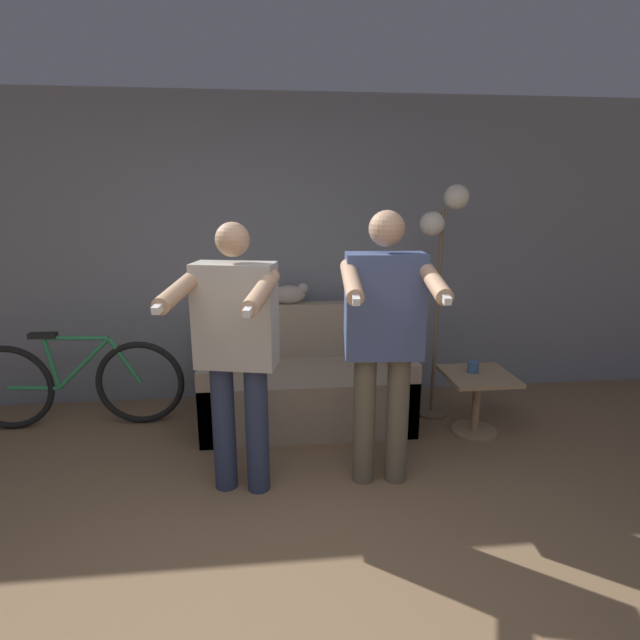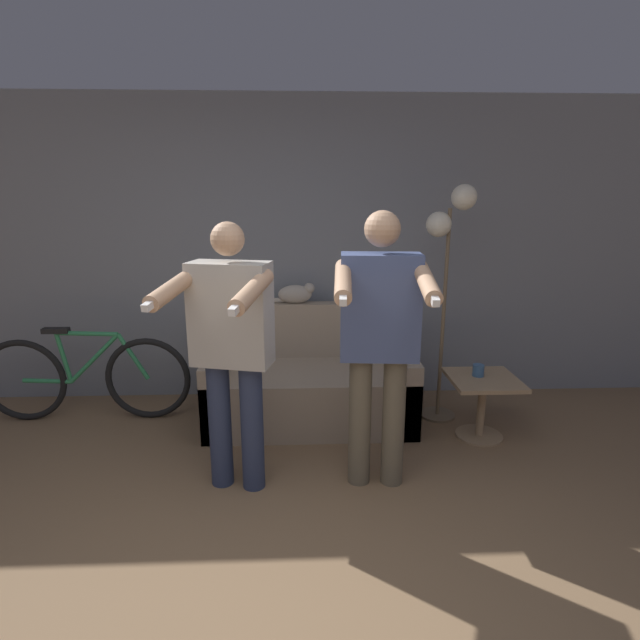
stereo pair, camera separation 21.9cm
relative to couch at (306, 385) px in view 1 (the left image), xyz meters
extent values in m
cube|color=gray|center=(-0.33, 0.56, 1.01)|extent=(10.00, 0.05, 2.60)
cube|color=tan|center=(0.00, -0.04, -0.07)|extent=(1.62, 0.83, 0.45)
cube|color=tan|center=(0.00, 0.30, 0.38)|extent=(1.62, 0.14, 0.46)
cube|color=tan|center=(-0.73, -0.04, 0.00)|extent=(0.16, 0.83, 0.59)
cube|color=tan|center=(0.73, -0.04, 0.00)|extent=(0.16, 0.83, 0.59)
cylinder|color=#2D3856|center=(-0.58, -0.93, 0.12)|extent=(0.14, 0.14, 0.81)
cylinder|color=#2D3856|center=(-0.38, -0.98, 0.12)|extent=(0.14, 0.14, 0.81)
cube|color=#B7B2A8|center=(-0.48, -0.95, 0.83)|extent=(0.50, 0.32, 0.61)
sphere|color=tan|center=(-0.48, -0.95, 1.26)|extent=(0.19, 0.19, 0.19)
cylinder|color=tan|center=(-0.75, -1.14, 1.02)|extent=(0.21, 0.51, 0.16)
cube|color=white|center=(-0.81, -1.38, 0.98)|extent=(0.06, 0.13, 0.05)
cylinder|color=tan|center=(-0.32, -1.25, 1.02)|extent=(0.21, 0.51, 0.16)
cube|color=white|center=(-0.38, -1.49, 0.98)|extent=(0.06, 0.13, 0.05)
cylinder|color=#6B604C|center=(0.29, -0.95, 0.13)|extent=(0.14, 0.14, 0.84)
cylinder|color=#6B604C|center=(0.50, -0.96, 0.13)|extent=(0.14, 0.14, 0.84)
cube|color=#475684|center=(0.40, -0.95, 0.86)|extent=(0.48, 0.26, 0.63)
sphere|color=tan|center=(0.40, -0.95, 1.32)|extent=(0.21, 0.21, 0.21)
cylinder|color=tan|center=(0.16, -1.18, 1.06)|extent=(0.13, 0.51, 0.17)
cube|color=white|center=(0.13, -1.43, 1.02)|extent=(0.05, 0.13, 0.06)
cylinder|color=tan|center=(0.60, -1.22, 1.06)|extent=(0.13, 0.51, 0.17)
cube|color=white|center=(0.57, -1.46, 1.02)|extent=(0.05, 0.13, 0.06)
ellipsoid|color=#B7AD9E|center=(-0.12, 0.30, 0.69)|extent=(0.28, 0.12, 0.16)
sphere|color=#B7AD9E|center=(0.00, 0.30, 0.74)|extent=(0.09, 0.09, 0.09)
ellipsoid|color=#B7AD9E|center=(-0.27, 0.32, 0.64)|extent=(0.15, 0.04, 0.04)
cone|color=#B7AD9E|center=(-0.01, 0.29, 0.77)|extent=(0.03, 0.03, 0.02)
cone|color=#B7AD9E|center=(-0.01, 0.32, 0.77)|extent=(0.03, 0.03, 0.02)
cylinder|color=#756047|center=(1.06, -0.01, -0.28)|extent=(0.29, 0.29, 0.02)
cylinder|color=#756047|center=(1.06, -0.01, 0.56)|extent=(0.03, 0.03, 1.69)
sphere|color=white|center=(1.16, -0.01, 1.48)|extent=(0.19, 0.19, 0.19)
sphere|color=white|center=(0.98, -0.01, 1.28)|extent=(0.19, 0.19, 0.19)
cylinder|color=#A38460|center=(1.28, -0.38, -0.28)|extent=(0.35, 0.35, 0.02)
cylinder|color=#A38460|center=(1.28, -0.38, -0.07)|extent=(0.06, 0.06, 0.44)
cube|color=#A38460|center=(1.28, -0.38, 0.17)|extent=(0.50, 0.50, 0.03)
cylinder|color=#3D6693|center=(1.25, -0.34, 0.23)|extent=(0.08, 0.08, 0.09)
torus|color=black|center=(-1.32, 0.05, 0.05)|extent=(0.68, 0.05, 0.68)
torus|color=black|center=(-2.31, 0.05, 0.05)|extent=(0.68, 0.05, 0.68)
cylinder|color=#338E56|center=(-1.73, 0.05, 0.23)|extent=(0.44, 0.04, 0.42)
cylinder|color=#338E56|center=(-1.97, 0.05, 0.24)|extent=(0.10, 0.04, 0.42)
cylinder|color=#338E56|center=(-1.76, 0.05, 0.44)|extent=(0.48, 0.04, 0.05)
cylinder|color=#338E56|center=(-2.12, 0.05, 0.04)|extent=(0.38, 0.04, 0.05)
cylinder|color=#338E56|center=(-1.42, 0.05, 0.24)|extent=(0.24, 0.04, 0.39)
cube|color=black|center=(-2.00, 0.05, 0.47)|extent=(0.20, 0.07, 0.04)
camera|label=1|loc=(-0.29, -3.78, 1.51)|focal=28.00mm
camera|label=2|loc=(-0.07, -3.80, 1.51)|focal=28.00mm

